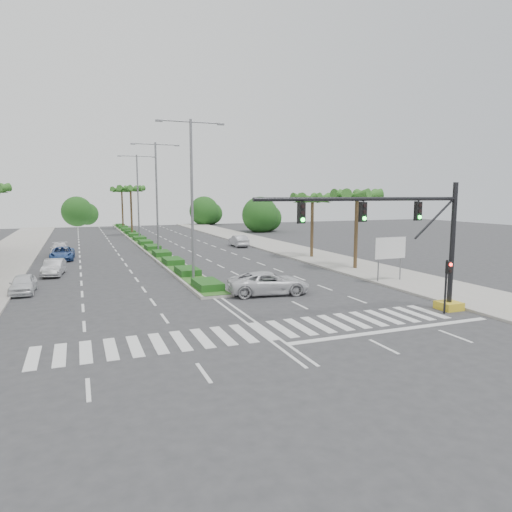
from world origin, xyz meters
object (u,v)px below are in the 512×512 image
at_px(car_right, 239,241).
at_px(car_crossing, 269,283).
at_px(car_parked_a, 23,284).
at_px(car_parked_c, 62,253).
at_px(car_parked_d, 60,250).
at_px(car_parked_b, 54,267).

bearing_deg(car_right, car_crossing, 76.66).
height_order(car_parked_a, car_parked_c, car_parked_c).
height_order(car_parked_c, car_right, car_right).
bearing_deg(car_right, car_parked_d, 5.67).
distance_m(car_parked_a, car_crossing, 16.34).
distance_m(car_parked_c, car_parked_d, 3.58).
relative_size(car_parked_b, car_parked_d, 0.86).
bearing_deg(car_parked_b, car_crossing, -36.77).
xyz_separation_m(car_parked_b, car_parked_d, (0.05, 12.96, 0.01)).
distance_m(car_parked_b, car_crossing, 18.69).
distance_m(car_parked_b, car_parked_d, 12.96).
bearing_deg(car_right, car_parked_a, 44.98).
bearing_deg(car_parked_a, car_parked_b, 78.43).
relative_size(car_parked_d, car_right, 1.05).
height_order(car_parked_b, car_parked_d, car_parked_d).
relative_size(car_crossing, car_right, 1.22).
height_order(car_parked_a, car_right, car_right).
xyz_separation_m(car_parked_c, car_right, (20.54, 4.94, 0.06)).
bearing_deg(car_parked_c, car_right, 15.61).
xyz_separation_m(car_parked_c, car_parked_d, (-0.35, 3.57, 0.01)).
height_order(car_crossing, car_right, car_crossing).
distance_m(car_parked_a, car_parked_c, 16.27).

